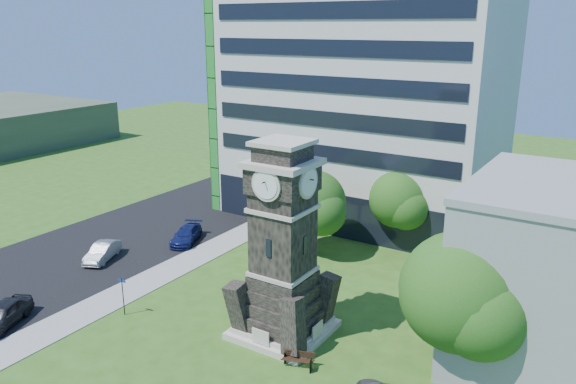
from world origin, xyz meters
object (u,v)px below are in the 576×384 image
Objects in this scene: clock_tower at (283,254)px; car_street_south at (3,314)px; car_street_mid at (102,252)px; park_bench at (298,359)px; street_sign at (123,292)px; car_street_north at (186,235)px.

car_street_south is (-15.53, -8.92, -4.51)m from clock_tower.
clock_tower reaches higher than car_street_mid.
clock_tower is 18.47m from car_street_south.
park_bench is 0.68× the size of street_sign.
clock_tower is at bearing -51.75° from car_street_north.
clock_tower is 18.09m from car_street_north.
car_street_north is (3.11, 6.61, -0.02)m from car_street_mid.
car_street_north is 13.16m from street_sign.
street_sign is at bearing -89.71° from car_street_north.
car_street_south is at bearing 178.80° from park_bench.
car_street_north is at bearing 129.22° from park_bench.
street_sign is at bearing -55.10° from car_street_mid.
street_sign reaches higher than car_street_south.
clock_tower is at bearing 6.40° from car_street_south.
street_sign is (5.46, 5.09, 0.87)m from car_street_south.
street_sign is (5.42, -11.95, 0.97)m from car_street_north.
car_street_south is at bearing -141.13° from street_sign.
car_street_mid is 0.91× the size of car_street_north.
car_street_mid is 7.30m from car_street_north.
clock_tower is at bearing 115.84° from park_bench.
car_street_north is at bearing 66.41° from car_street_south.
car_street_north is 1.76× the size of street_sign.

